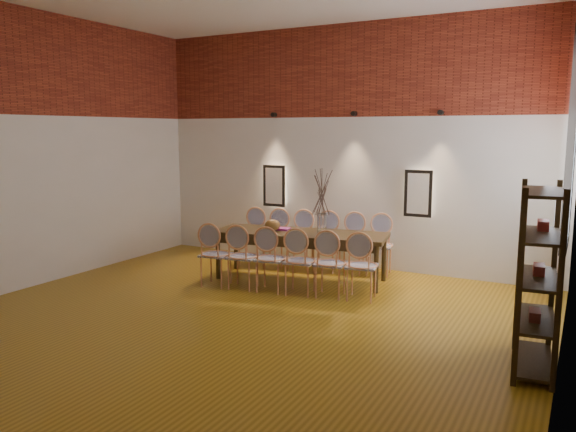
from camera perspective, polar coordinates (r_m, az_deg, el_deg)
The scene contains 31 objects.
floor at distance 6.79m, azimuth -6.19°, elevation -11.10°, with size 7.00×7.00×0.02m, color #9C7117.
wall_back at distance 9.53m, azimuth 5.82°, elevation 6.96°, with size 7.00×0.10×4.00m, color silver.
wall_left at distance 8.90m, azimuth -25.75°, elevation 6.02°, with size 0.10×7.00×4.00m, color silver.
brick_band_back at distance 9.51m, azimuth 5.78°, elevation 14.50°, with size 7.00×0.02×1.50m, color maroon.
brick_band_left at distance 8.89m, azimuth -26.02°, elevation 14.09°, with size 0.02×7.00×1.50m, color maroon.
niche_left at distance 10.05m, azimuth -1.33°, elevation 3.09°, with size 0.36×0.06×0.66m, color #FFEAC6.
niche_right at distance 9.07m, azimuth 13.13°, elevation 2.25°, with size 0.36×0.06×0.66m, color #FFEAC6.
spot_fixture_left at distance 9.98m, azimuth -1.45°, elevation 10.24°, with size 0.08×0.08×0.10m, color black.
spot_fixture_mid at distance 9.33m, azimuth 6.72°, elevation 10.29°, with size 0.08×0.08×0.10m, color black.
spot_fixture_right at distance 8.91m, azimuth 15.25°, elevation 10.12°, with size 0.08×0.08×0.10m, color black.
window_glass at distance 7.26m, azimuth 27.04°, elevation 6.70°, with size 0.02×0.78×2.38m, color silver.
window_frame at distance 7.26m, azimuth 26.88°, elevation 6.71°, with size 0.08×0.90×2.50m, color black.
window_mullion at distance 7.26m, azimuth 26.88°, elevation 6.71°, with size 0.06×0.06×2.40m, color black.
dining_table at distance 8.63m, azimuth 1.26°, elevation -4.08°, with size 2.62×0.84×0.75m, color #392811.
chair_near_a at distance 8.36m, azimuth -7.35°, elevation -3.89°, with size 0.44×0.44×0.94m, color tan, non-canonical shape.
chair_near_b at distance 8.19m, azimuth -4.60°, elevation -4.13°, with size 0.44×0.44×0.94m, color tan, non-canonical shape.
chair_near_c at distance 8.03m, azimuth -1.73°, elevation -4.36°, with size 0.44×0.44×0.94m, color tan, non-canonical shape.
chair_near_d at distance 7.89m, azimuth 1.25°, elevation -4.59°, with size 0.44×0.44×0.94m, color tan, non-canonical shape.
chair_near_e at distance 7.77m, azimuth 4.33°, elevation -4.81°, with size 0.44×0.44×0.94m, color tan, non-canonical shape.
chair_near_f at distance 7.68m, azimuth 7.50°, elevation -5.03°, with size 0.44×0.44×0.94m, color tan, non-canonical shape.
chair_far_a at distance 9.61m, azimuth -3.70°, elevation -2.18°, with size 0.44×0.44×0.94m, color tan, non-canonical shape.
chair_far_b at distance 9.46m, azimuth -1.25°, elevation -2.35°, with size 0.44×0.44×0.94m, color tan, non-canonical shape.
chair_far_c at distance 9.32m, azimuth 1.27°, elevation -2.51°, with size 0.44×0.44×0.94m, color tan, non-canonical shape.
chair_far_d at distance 9.21m, azimuth 3.86°, elevation -2.67°, with size 0.44×0.44×0.94m, color tan, non-canonical shape.
chair_far_e at distance 9.11m, azimuth 6.52°, elevation -2.84°, with size 0.44×0.44×0.94m, color tan, non-canonical shape.
chair_far_f at distance 9.03m, azimuth 9.23°, elevation -3.00°, with size 0.44×0.44×0.94m, color tan, non-canonical shape.
vase at distance 8.43m, azimuth 3.45°, elevation -0.75°, with size 0.14×0.14×0.30m, color silver.
dried_branches at distance 8.37m, azimuth 3.48°, elevation 2.29°, with size 0.50×0.50×0.70m, color #46352B, non-canonical shape.
bowl at distance 8.63m, azimuth -1.60°, elevation -0.93°, with size 0.24×0.24×0.18m, color brown.
book at distance 8.72m, azimuth -0.68°, elevation -1.32°, with size 0.26×0.18×0.03m, color #882176.
shelving_rack at distance 5.84m, azimuth 24.02°, elevation -5.78°, with size 0.38×1.00×1.80m, color black, non-canonical shape.
Camera 1 is at (3.63, -5.25, 2.29)m, focal length 35.00 mm.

